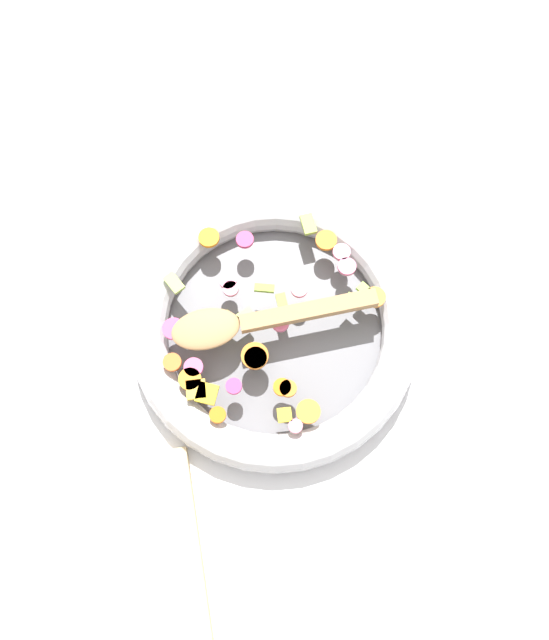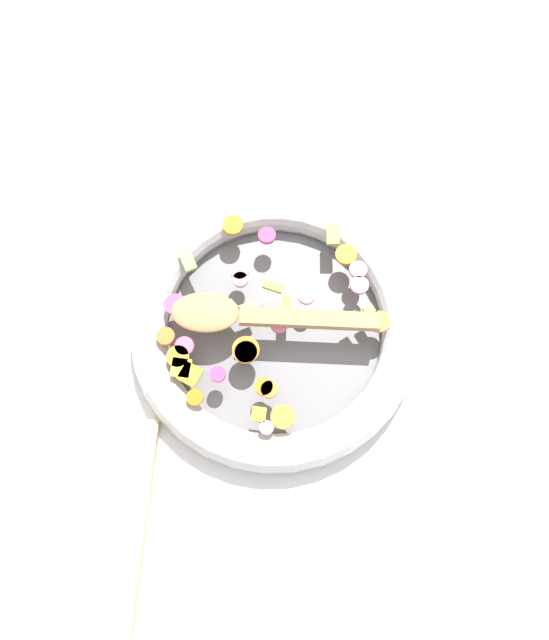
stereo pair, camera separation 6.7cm
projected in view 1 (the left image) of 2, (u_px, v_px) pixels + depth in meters
name	position (u px, v px, depth m)	size (l,w,h in m)	color
ground_plane	(274.00, 331.00, 0.87)	(4.00, 4.00, 0.00)	silver
skillet	(274.00, 327.00, 0.85)	(0.39, 0.39, 0.05)	slate
chopped_vegetables	(260.00, 326.00, 0.82)	(0.31, 0.31, 0.01)	orange
wooden_spoon	(252.00, 321.00, 0.81)	(0.06, 0.27, 0.01)	#A87F51
cutting_board	(118.00, 585.00, 0.76)	(0.30, 0.21, 0.02)	tan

